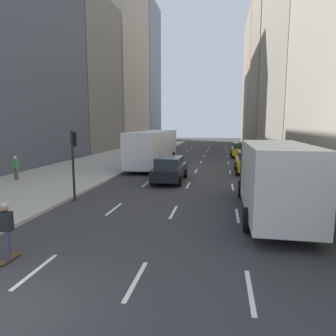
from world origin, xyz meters
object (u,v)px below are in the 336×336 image
object	(u,v)px
taxi_second	(240,150)
pedestrian_far_walking	(16,167)
sedan_black_near	(170,169)
skateboarder	(6,229)
box_truck	(272,177)
taxi_lead	(248,162)
city_bus	(154,147)
traffic_light_pole	(73,154)

from	to	relation	value
taxi_second	pedestrian_far_walking	size ratio (longest dim) A/B	2.67
sedan_black_near	skateboarder	world-z (taller)	skateboarder
box_truck	taxi_lead	bearing A→B (deg)	90.00
box_truck	skateboarder	bearing A→B (deg)	-144.46
box_truck	pedestrian_far_walking	distance (m)	16.48
sedan_black_near	pedestrian_far_walking	size ratio (longest dim) A/B	2.97
city_bus	pedestrian_far_walking	world-z (taller)	city_bus
box_truck	traffic_light_pole	xyz separation A→B (m)	(-9.55, 0.99, 0.70)
sedan_black_near	city_bus	xyz separation A→B (m)	(-2.81, 7.45, 0.92)
sedan_black_near	traffic_light_pole	size ratio (longest dim) A/B	1.36
taxi_second	pedestrian_far_walking	xyz separation A→B (m)	(-15.77, -18.44, 0.19)
taxi_second	skateboarder	bearing A→B (deg)	-105.68
sedan_black_near	traffic_light_pole	distance (m)	7.25
box_truck	skateboarder	size ratio (longest dim) A/B	4.81
taxi_lead	skateboarder	world-z (taller)	taxi_lead
taxi_lead	sedan_black_near	distance (m)	7.28
box_truck	pedestrian_far_walking	size ratio (longest dim) A/B	5.09
sedan_black_near	pedestrian_far_walking	bearing A→B (deg)	-168.26
taxi_lead	traffic_light_pole	world-z (taller)	traffic_light_pole
taxi_second	city_bus	xyz separation A→B (m)	(-8.41, -8.87, 0.91)
city_bus	box_truck	world-z (taller)	city_bus
traffic_light_pole	skateboarder	bearing A→B (deg)	-78.33
taxi_lead	skateboarder	bearing A→B (deg)	-115.16
taxi_lead	city_bus	world-z (taller)	city_bus
taxi_lead	traffic_light_pole	size ratio (longest dim) A/B	1.22
pedestrian_far_walking	taxi_lead	bearing A→B (deg)	23.24
taxi_lead	pedestrian_far_walking	xyz separation A→B (m)	(-15.77, -6.77, 0.19)
sedan_black_near	traffic_light_pole	xyz separation A→B (m)	(-3.95, -5.88, 1.54)
taxi_second	skateboarder	distance (m)	30.13
pedestrian_far_walking	traffic_light_pole	world-z (taller)	traffic_light_pole
city_bus	traffic_light_pole	size ratio (longest dim) A/B	3.22
box_truck	traffic_light_pole	distance (m)	9.63
skateboarder	pedestrian_far_walking	distance (m)	13.03
box_truck	pedestrian_far_walking	world-z (taller)	box_truck
city_bus	pedestrian_far_walking	distance (m)	12.09
box_truck	pedestrian_far_walking	xyz separation A→B (m)	(-15.77, 4.75, -0.64)
taxi_lead	sedan_black_near	xyz separation A→B (m)	(-5.60, -4.66, -0.01)
taxi_second	city_bus	size ratio (longest dim) A/B	0.38
sedan_black_near	skateboarder	size ratio (longest dim) A/B	2.80
pedestrian_far_walking	box_truck	bearing A→B (deg)	-16.77
taxi_lead	traffic_light_pole	bearing A→B (deg)	-132.19
taxi_lead	traffic_light_pole	distance (m)	14.30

